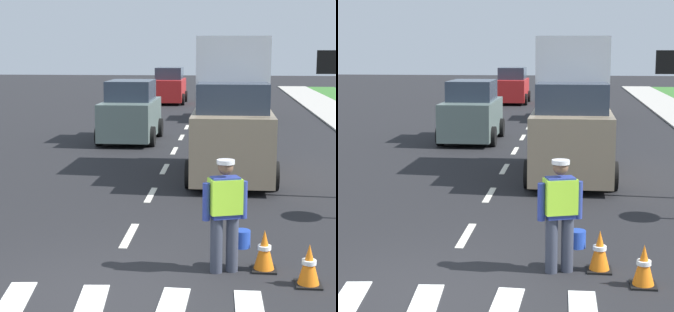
% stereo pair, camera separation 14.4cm
% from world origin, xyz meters
% --- Properties ---
extents(ground_plane, '(96.00, 96.00, 0.00)m').
position_xyz_m(ground_plane, '(0.00, 21.00, 0.00)').
color(ground_plane, black).
extents(lane_center_line, '(0.14, 46.40, 0.01)m').
position_xyz_m(lane_center_line, '(0.00, 25.20, 0.00)').
color(lane_center_line, silver).
rests_on(lane_center_line, ground).
extents(road_worker, '(0.71, 0.52, 1.67)m').
position_xyz_m(road_worker, '(1.68, 1.14, 0.93)').
color(road_worker, '#383D4C').
rests_on(road_worker, ground).
extents(traffic_cone_near, '(0.36, 0.36, 0.59)m').
position_xyz_m(traffic_cone_near, '(2.83, 0.71, 0.29)').
color(traffic_cone_near, black).
rests_on(traffic_cone_near, ground).
extents(traffic_cone_far, '(0.36, 0.36, 0.62)m').
position_xyz_m(traffic_cone_far, '(2.25, 1.23, 0.30)').
color(traffic_cone_far, black).
rests_on(traffic_cone_far, ground).
extents(delivery_truck, '(2.16, 4.60, 3.54)m').
position_xyz_m(delivery_truck, '(1.80, 8.12, 1.61)').
color(delivery_truck, gray).
rests_on(delivery_truck, ground).
extents(car_outgoing_far, '(1.95, 4.19, 2.16)m').
position_xyz_m(car_outgoing_far, '(1.82, 21.03, 1.01)').
color(car_outgoing_far, black).
rests_on(car_outgoing_far, ground).
extents(car_oncoming_third, '(2.01, 3.96, 2.15)m').
position_xyz_m(car_oncoming_third, '(-1.82, 29.06, 1.00)').
color(car_oncoming_third, red).
rests_on(car_oncoming_third, ground).
extents(car_oncoming_lead, '(2.00, 3.84, 2.14)m').
position_xyz_m(car_oncoming_lead, '(-1.73, 13.73, 0.99)').
color(car_oncoming_lead, slate).
rests_on(car_oncoming_lead, ground).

